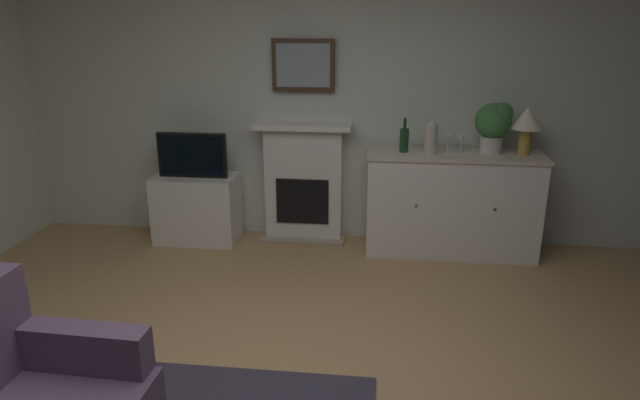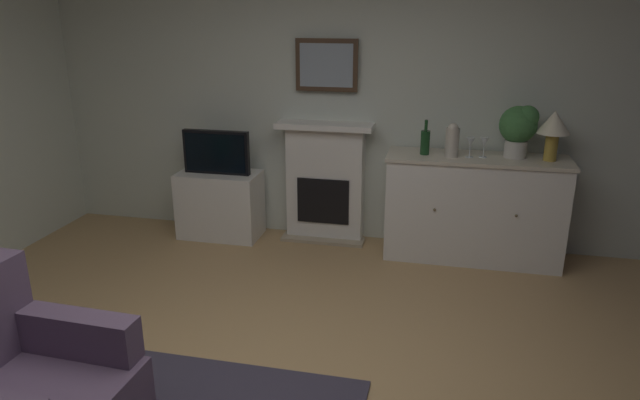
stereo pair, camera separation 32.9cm
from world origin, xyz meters
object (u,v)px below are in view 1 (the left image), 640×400
Objects in this scene: table_lamp at (527,122)px; wine_glass_left at (448,139)px; potted_plant_small at (494,123)px; tv_cabinet at (197,208)px; framed_picture at (303,65)px; sideboard_cabinet at (452,203)px; tv_set at (192,155)px; wine_glass_center at (462,139)px; fireplace_unit at (304,182)px; wine_bottle at (404,139)px; vase_decorative at (431,137)px.

wine_glass_left is at bearing -177.00° from table_lamp.
table_lamp is 0.65m from wine_glass_left.
tv_cabinet is at bearing -179.33° from potted_plant_small.
framed_picture reaches higher than sideboard_cabinet.
framed_picture is 1.27m from tv_set.
framed_picture is 3.33× the size of wine_glass_center.
tv_set is (-0.00, -0.02, 0.51)m from tv_cabinet.
wine_glass_left is at bearing -9.51° from fireplace_unit.
potted_plant_small is at bearing -4.64° from fireplace_unit.
potted_plant_small is at bearing -6.22° from framed_picture.
fireplace_unit is 3.79× the size of wine_bottle.
fireplace_unit is at bearing 9.45° from tv_cabinet.
vase_decorative is 0.65× the size of potted_plant_small.
vase_decorative is 0.45× the size of tv_set.
tv_cabinet is at bearing 90.00° from tv_set.
tv_set is (-2.30, -0.01, 0.37)m from sideboard_cabinet.
table_lamp is 1.00m from wine_bottle.
wine_glass_left is (1.25, -0.21, 0.48)m from fireplace_unit.
framed_picture is 1.27m from vase_decorative.
sideboard_cabinet is 5.11× the size of wine_bottle.
potted_plant_small reaches higher than wine_bottle.
vase_decorative is (1.11, -0.27, -0.55)m from framed_picture.
tv_set is (-0.98, -0.23, -0.77)m from framed_picture.
potted_plant_small is at bearing 0.67° from tv_cabinet.
table_lamp is 1.42× the size of vase_decorative.
tv_cabinet is 1.21× the size of tv_set.
table_lamp reaches higher than fireplace_unit.
framed_picture is 1.09m from wine_bottle.
table_lamp is at bearing 3.71° from vase_decorative.
table_lamp is 2.98m from tv_cabinet.
wine_bottle is at bearing -179.43° from table_lamp.
wine_bottle is 0.39× the size of tv_cabinet.
sideboard_cabinet is 0.57m from wine_glass_center.
vase_decorative is at bearing -171.31° from wine_glass_center.
wine_glass_left is (1.25, -0.26, -0.57)m from framed_picture.
wine_bottle is 0.47m from wine_glass_center.
fireplace_unit is 3.91× the size of vase_decorative.
framed_picture is 0.37× the size of sideboard_cabinet.
wine_bottle is 1.76× the size of wine_glass_center.
framed_picture is at bearing 170.48° from sideboard_cabinet.
framed_picture reaches higher than tv_set.
tv_cabinet is at bearing 179.24° from wine_bottle.
wine_bottle is 0.22m from vase_decorative.
wine_glass_left is at bearing -168.79° from wine_glass_center.
wine_glass_center is 0.30m from potted_plant_small.
potted_plant_small is at bearing 4.28° from wine_bottle.
fireplace_unit is 2.00× the size of framed_picture.
framed_picture reaches higher than wine_bottle.
tv_set is at bearing 178.85° from vase_decorative.
potted_plant_small reaches higher than wine_glass_left.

